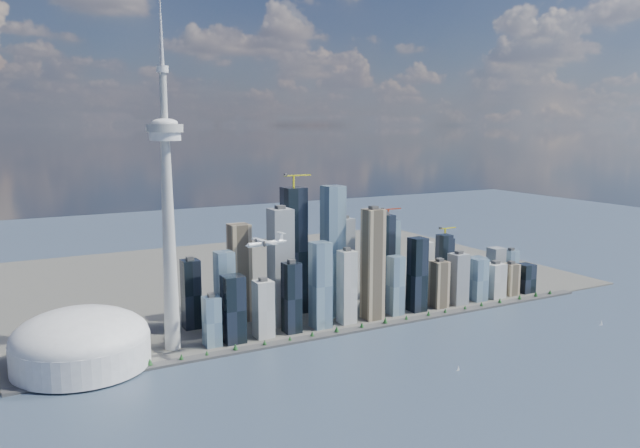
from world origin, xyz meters
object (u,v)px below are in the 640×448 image
sailboat_west (458,369)px  sailboat_east (601,324)px  dome_stadium (81,342)px  airplane (266,243)px  needle_tower (168,205)px

sailboat_west → sailboat_east: bearing=6.0°
dome_stadium → sailboat_west: size_ratio=24.76×
dome_stadium → airplane: size_ratio=2.78×
airplane → sailboat_west: 342.07m
sailboat_west → airplane: bearing=142.5°
dome_stadium → airplane: airplane is taller
needle_tower → sailboat_west: 508.34m
airplane → sailboat_east: size_ratio=6.91×
needle_tower → sailboat_east: (719.19, -244.79, -232.50)m
needle_tower → sailboat_east: bearing=-18.8°
airplane → sailboat_east: bearing=-19.4°
needle_tower → sailboat_west: size_ratio=68.15×
dome_stadium → sailboat_east: dome_stadium is taller
sailboat_east → airplane: bearing=179.7°
dome_stadium → sailboat_east: 891.43m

